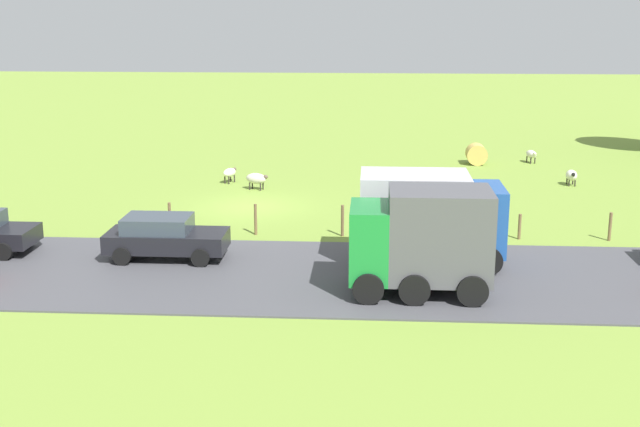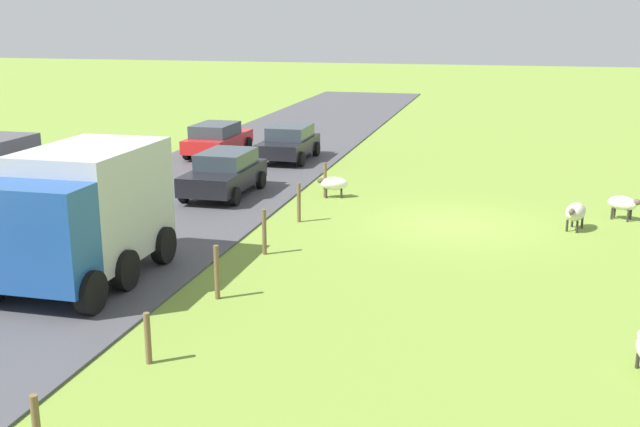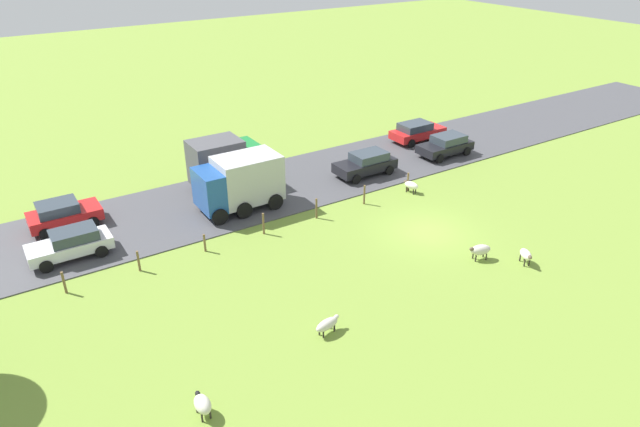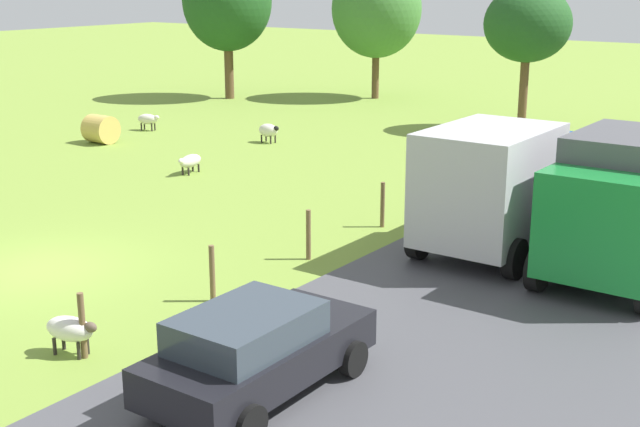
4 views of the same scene
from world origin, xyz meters
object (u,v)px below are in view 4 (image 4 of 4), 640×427
object	(u,v)px
tree_0	(377,9)
tree_1	(528,24)
sheep_4	(70,329)
sheep_3	(148,119)
car_2	(604,155)
sheep_5	(190,161)
hay_bale_0	(101,129)
truck_1	(621,205)
car_5	(256,349)
truck_0	(498,184)
sheep_1	(268,130)
tree_2	(227,1)

from	to	relation	value
tree_0	tree_1	distance (m)	12.10
sheep_4	tree_0	xyz separation A→B (m)	(-13.61, 32.26, 4.45)
sheep_3	car_2	size ratio (longest dim) A/B	0.28
tree_0	sheep_5	bearing A→B (deg)	-76.32
hay_bale_0	truck_1	distance (m)	23.12
sheep_3	car_2	bearing A→B (deg)	7.15
hay_bale_0	car_5	bearing A→B (deg)	-34.41
sheep_5	truck_0	size ratio (longest dim) A/B	0.26
sheep_1	car_2	distance (m)	13.60
car_2	tree_2	bearing A→B (deg)	162.39
sheep_4	tree_1	world-z (taller)	tree_1
sheep_5	truck_0	distance (m)	12.74
sheep_3	sheep_5	size ratio (longest dim) A/B	0.88
tree_2	truck_0	distance (m)	29.87
sheep_5	tree_0	distance (m)	21.17
sheep_4	truck_1	world-z (taller)	truck_1
truck_1	sheep_3	bearing A→B (deg)	161.79
sheep_1	car_2	xyz separation A→B (m)	(13.50, 1.60, 0.31)
sheep_3	truck_0	bearing A→B (deg)	-19.77
truck_1	car_5	xyz separation A→B (m)	(-3.10, -8.99, -0.96)
sheep_5	hay_bale_0	size ratio (longest dim) A/B	1.10
sheep_3	hay_bale_0	size ratio (longest dim) A/B	0.97
sheep_1	tree_0	distance (m)	15.09
sheep_3	tree_2	world-z (taller)	tree_2
tree_0	tree_2	world-z (taller)	tree_2
sheep_3	sheep_4	xyz separation A→B (m)	(16.36, -17.38, -0.01)
tree_2	car_2	world-z (taller)	tree_2
truck_0	sheep_4	bearing A→B (deg)	-110.51
tree_2	truck_0	bearing A→B (deg)	-35.59
hay_bale_0	tree_1	xyz separation A→B (m)	(13.08, 13.02, 4.11)
sheep_3	truck_0	size ratio (longest dim) A/B	0.23
tree_2	car_2	bearing A→B (deg)	-17.61
sheep_5	car_5	size ratio (longest dim) A/B	0.30
sheep_5	tree_0	bearing A→B (deg)	103.68
truck_1	sheep_1	bearing A→B (deg)	153.36
tree_0	truck_1	distance (m)	30.66
tree_2	sheep_1	bearing A→B (deg)	-41.76
sheep_4	tree_1	bearing A→B (deg)	95.56
sheep_3	tree_0	distance (m)	15.77
sheep_3	truck_0	xyz separation A→B (m)	(20.15, -7.24, 1.28)
sheep_4	sheep_5	distance (m)	14.96
sheep_3	sheep_4	distance (m)	23.87
sheep_5	car_2	xyz separation A→B (m)	(12.12, 7.70, 0.39)
truck_1	car_2	world-z (taller)	truck_1
sheep_4	tree_2	world-z (taller)	tree_2
sheep_3	tree_0	bearing A→B (deg)	79.52
sheep_3	car_2	world-z (taller)	car_2
sheep_1	car_2	size ratio (longest dim) A/B	0.25
tree_2	sheep_5	bearing A→B (deg)	-52.70
sheep_5	hay_bale_0	xyz separation A→B (m)	(-7.01, 1.97, 0.14)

